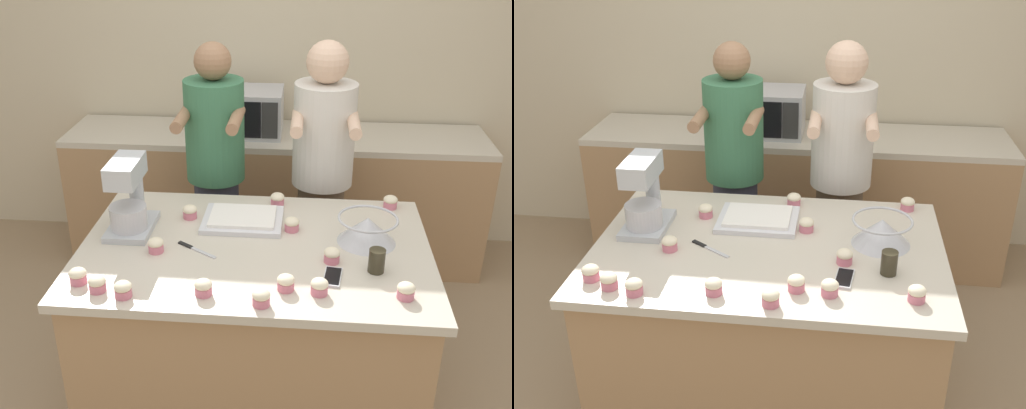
% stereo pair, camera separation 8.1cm
% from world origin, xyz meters
% --- Properties ---
extents(ground_plane, '(16.00, 16.00, 0.00)m').
position_xyz_m(ground_plane, '(0.00, 0.00, 0.00)').
color(ground_plane, '#937A5B').
extents(back_wall, '(10.00, 0.06, 2.70)m').
position_xyz_m(back_wall, '(0.00, 1.84, 1.35)').
color(back_wall, beige).
rests_on(back_wall, ground_plane).
extents(island_counter, '(1.56, 1.05, 0.89)m').
position_xyz_m(island_counter, '(0.00, 0.00, 0.45)').
color(island_counter, '#A87F56').
rests_on(island_counter, ground_plane).
extents(back_counter, '(2.80, 0.60, 0.91)m').
position_xyz_m(back_counter, '(0.00, 1.49, 0.46)').
color(back_counter, '#A87F56').
rests_on(back_counter, ground_plane).
extents(person_left, '(0.35, 0.51, 1.64)m').
position_xyz_m(person_left, '(-0.30, 0.81, 0.86)').
color(person_left, '#33384C').
rests_on(person_left, ground_plane).
extents(person_right, '(0.35, 0.51, 1.65)m').
position_xyz_m(person_right, '(0.30, 0.81, 0.87)').
color(person_right, brown).
rests_on(person_right, ground_plane).
extents(stand_mixer, '(0.20, 0.30, 0.36)m').
position_xyz_m(stand_mixer, '(-0.59, 0.10, 1.05)').
color(stand_mixer, '#B2B7BC').
rests_on(stand_mixer, island_counter).
extents(mixing_bowl, '(0.27, 0.27, 0.12)m').
position_xyz_m(mixing_bowl, '(0.50, 0.08, 0.96)').
color(mixing_bowl, '#BCBCC1').
rests_on(mixing_bowl, island_counter).
extents(baking_tray, '(0.38, 0.30, 0.04)m').
position_xyz_m(baking_tray, '(-0.08, 0.22, 0.91)').
color(baking_tray, silver).
rests_on(baking_tray, island_counter).
extents(microwave_oven, '(0.51, 0.37, 0.29)m').
position_xyz_m(microwave_oven, '(-0.21, 1.49, 1.06)').
color(microwave_oven, '#B7B7BC').
rests_on(microwave_oven, back_counter).
extents(cell_phone, '(0.09, 0.15, 0.01)m').
position_xyz_m(cell_phone, '(0.34, -0.23, 0.90)').
color(cell_phone, silver).
rests_on(cell_phone, island_counter).
extents(drinking_glass, '(0.07, 0.07, 0.10)m').
position_xyz_m(drinking_glass, '(0.52, -0.17, 0.95)').
color(drinking_glass, '#332D1E').
rests_on(drinking_glass, island_counter).
extents(knife, '(0.19, 0.14, 0.01)m').
position_xyz_m(knife, '(-0.26, -0.06, 0.90)').
color(knife, '#BCBCC1').
rests_on(knife, island_counter).
extents(cupcake_0, '(0.07, 0.07, 0.07)m').
position_xyz_m(cupcake_0, '(-0.47, -0.44, 0.93)').
color(cupcake_0, '#D17084').
rests_on(cupcake_0, island_counter).
extents(cupcake_1, '(0.07, 0.07, 0.07)m').
position_xyz_m(cupcake_1, '(-0.43, -0.09, 0.93)').
color(cupcake_1, '#D17084').
rests_on(cupcake_1, island_counter).
extents(cupcake_2, '(0.07, 0.07, 0.07)m').
position_xyz_m(cupcake_2, '(-0.34, 0.25, 0.93)').
color(cupcake_2, '#D17084').
rests_on(cupcake_2, island_counter).
extents(cupcake_3, '(0.07, 0.07, 0.07)m').
position_xyz_m(cupcake_3, '(0.28, -0.35, 0.93)').
color(cupcake_3, '#D17084').
rests_on(cupcake_3, island_counter).
extents(cupcake_4, '(0.07, 0.07, 0.07)m').
position_xyz_m(cupcake_4, '(0.16, 0.16, 0.93)').
color(cupcake_4, '#D17084').
rests_on(cupcake_4, island_counter).
extents(cupcake_5, '(0.07, 0.07, 0.07)m').
position_xyz_m(cupcake_5, '(0.15, -0.34, 0.93)').
color(cupcake_5, '#D17084').
rests_on(cupcake_5, island_counter).
extents(cupcake_6, '(0.07, 0.07, 0.07)m').
position_xyz_m(cupcake_6, '(0.34, -0.11, 0.93)').
color(cupcake_6, '#D17084').
rests_on(cupcake_6, island_counter).
extents(cupcake_7, '(0.07, 0.07, 0.07)m').
position_xyz_m(cupcake_7, '(-0.16, -0.40, 0.93)').
color(cupcake_7, '#D17084').
rests_on(cupcake_7, island_counter).
extents(cupcake_8, '(0.07, 0.07, 0.07)m').
position_xyz_m(cupcake_8, '(0.06, -0.45, 0.93)').
color(cupcake_8, '#D17084').
rests_on(cupcake_8, island_counter).
extents(cupcake_9, '(0.07, 0.07, 0.07)m').
position_xyz_m(cupcake_9, '(0.64, 0.45, 0.93)').
color(cupcake_9, '#D17084').
rests_on(cupcake_9, island_counter).
extents(cupcake_10, '(0.07, 0.07, 0.07)m').
position_xyz_m(cupcake_10, '(0.62, -0.35, 0.93)').
color(cupcake_10, '#D17084').
rests_on(cupcake_10, island_counter).
extents(cupcake_11, '(0.07, 0.07, 0.07)m').
position_xyz_m(cupcake_11, '(0.08, 0.43, 0.93)').
color(cupcake_11, '#D17084').
rests_on(cupcake_11, island_counter).
extents(cupcake_12, '(0.07, 0.07, 0.07)m').
position_xyz_m(cupcake_12, '(-0.58, -0.41, 0.93)').
color(cupcake_12, '#D17084').
rests_on(cupcake_12, island_counter).
extents(cupcake_13, '(0.07, 0.07, 0.07)m').
position_xyz_m(cupcake_13, '(-0.68, -0.36, 0.93)').
color(cupcake_13, '#D17084').
rests_on(cupcake_13, island_counter).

